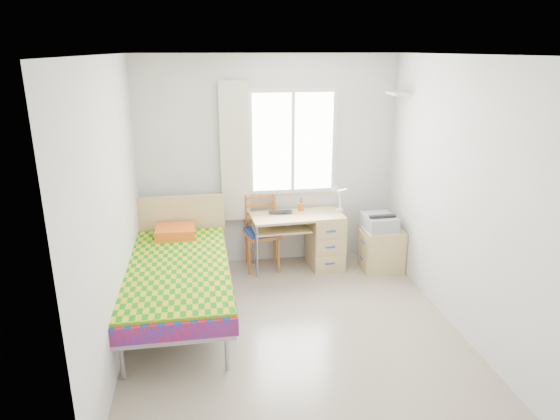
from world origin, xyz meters
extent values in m
plane|color=#BCAD93|center=(0.00, 0.00, 0.00)|extent=(3.50, 3.50, 0.00)
plane|color=white|center=(0.00, 0.00, 2.60)|extent=(3.50, 3.50, 0.00)
plane|color=silver|center=(0.00, 1.75, 1.30)|extent=(3.20, 0.00, 3.20)
plane|color=silver|center=(-1.60, 0.00, 1.30)|extent=(0.00, 3.50, 3.50)
plane|color=silver|center=(1.60, 0.00, 1.30)|extent=(0.00, 3.50, 3.50)
cube|color=white|center=(0.30, 1.73, 1.55)|extent=(1.10, 0.04, 1.30)
cube|color=white|center=(0.30, 1.72, 1.55)|extent=(1.00, 0.02, 1.20)
cube|color=white|center=(0.30, 1.72, 1.55)|extent=(0.04, 0.02, 1.20)
cube|color=beige|center=(-0.42, 1.68, 1.45)|extent=(0.35, 0.05, 1.70)
cube|color=white|center=(1.49, 1.40, 2.15)|extent=(0.20, 0.32, 0.03)
cube|color=#95979D|center=(-1.11, 0.44, 0.38)|extent=(1.03, 2.24, 0.07)
cube|color=#B80C24|center=(-1.11, 0.44, 0.47)|extent=(1.07, 2.27, 0.16)
cube|color=gold|center=(-1.11, 0.42, 0.56)|extent=(1.05, 2.14, 0.03)
cube|color=tan|center=(-1.11, 1.53, 0.67)|extent=(1.07, 0.06, 0.61)
cube|color=orange|center=(-1.16, 1.26, 0.63)|extent=(0.45, 0.38, 0.11)
cylinder|color=#95979D|center=(-1.54, -0.57, 0.18)|extent=(0.04, 0.04, 0.36)
cylinder|color=#95979D|center=(-0.68, 1.46, 0.18)|extent=(0.04, 0.04, 0.36)
cube|color=tan|center=(0.31, 1.43, 0.69)|extent=(1.16, 0.59, 0.03)
cube|color=tan|center=(0.67, 1.43, 0.34)|extent=(0.42, 0.52, 0.67)
cube|color=tan|center=(0.10, 1.43, 0.54)|extent=(0.71, 0.52, 0.02)
cylinder|color=#95979D|center=(-0.22, 1.22, 0.34)|extent=(0.03, 0.03, 0.67)
cylinder|color=#95979D|center=(-0.22, 1.63, 0.34)|extent=(0.03, 0.03, 0.67)
cube|color=#A5671F|center=(-0.12, 1.49, 0.45)|extent=(0.46, 0.46, 0.04)
cube|color=navy|center=(-0.12, 1.49, 0.48)|extent=(0.44, 0.44, 0.04)
cube|color=#A5671F|center=(-0.12, 1.67, 0.73)|extent=(0.36, 0.09, 0.40)
cylinder|color=#A5671F|center=(-0.30, 1.31, 0.23)|extent=(0.03, 0.03, 0.45)
cylinder|color=#A5671F|center=(0.06, 1.67, 0.46)|extent=(0.04, 0.04, 0.92)
cube|color=tan|center=(1.35, 1.23, 0.26)|extent=(0.49, 0.44, 0.53)
cube|color=tan|center=(1.10, 1.23, 0.38)|extent=(0.02, 0.39, 0.19)
cube|color=tan|center=(1.10, 1.23, 0.16)|extent=(0.02, 0.39, 0.19)
cube|color=#A1A5A9|center=(1.31, 1.26, 0.61)|extent=(0.38, 0.44, 0.17)
cube|color=black|center=(1.31, 1.26, 0.70)|extent=(0.30, 0.36, 0.02)
imported|color=black|center=(0.11, 1.48, 0.71)|extent=(0.29, 0.19, 0.02)
cylinder|color=orange|center=(0.39, 1.60, 0.75)|extent=(0.10, 0.10, 0.09)
cylinder|color=white|center=(0.86, 1.48, 0.72)|extent=(0.10, 0.10, 0.03)
cylinder|color=white|center=(0.86, 1.48, 0.86)|extent=(0.02, 0.12, 0.27)
cylinder|color=white|center=(0.84, 1.40, 1.00)|extent=(0.13, 0.23, 0.11)
cone|color=white|center=(0.76, 1.30, 1.03)|extent=(0.14, 0.15, 0.13)
imported|color=gray|center=(0.11, 1.46, 0.59)|extent=(0.20, 0.23, 0.01)
camera|label=1|loc=(-0.79, -4.28, 2.65)|focal=32.00mm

